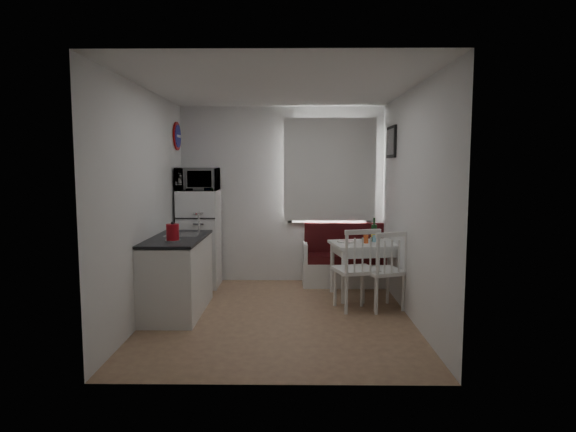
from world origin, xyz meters
The scene contains 22 objects.
floor centered at (0.00, 0.00, 0.00)m, with size 3.00×3.50×0.02m, color #8F674C.
ceiling centered at (0.00, 0.00, 2.60)m, with size 3.00×3.50×0.02m, color white.
wall_back centered at (0.00, 1.75, 1.30)m, with size 3.00×0.02×2.60m, color white.
wall_front centered at (0.00, -1.75, 1.30)m, with size 3.00×0.02×2.60m, color white.
wall_left centered at (-1.50, 0.00, 1.30)m, with size 0.02×3.50×2.60m, color white.
wall_right centered at (1.50, 0.00, 1.30)m, with size 0.02×3.50×2.60m, color white.
window centered at (0.70, 1.72, 1.62)m, with size 1.22×0.06×1.47m, color white.
curtain centered at (0.70, 1.65, 1.68)m, with size 1.35×0.02×1.50m, color white.
kitchen_counter centered at (-1.20, 0.16, 0.46)m, with size 0.62×1.32×1.16m.
wall_sign centered at (-1.47, 1.45, 2.15)m, with size 0.40×0.40×0.03m, color navy.
picture_frame centered at (1.48, 1.10, 2.05)m, with size 0.04×0.52×0.42m, color black.
bench centered at (0.93, 1.51, 0.30)m, with size 1.25×0.48×0.89m.
dining_table centered at (1.17, 0.88, 0.64)m, with size 1.07×0.83×0.72m.
chair_left centered at (0.92, 0.21, 0.62)m, with size 0.58×0.57×0.54m.
chair_right centered at (1.25, 0.21, 0.60)m, with size 0.58×0.58×0.52m.
fridge centered at (-1.18, 1.40, 0.69)m, with size 0.55×0.55×1.38m, color white.
microwave centered at (-1.18, 1.35, 1.55)m, with size 0.58×0.39×0.32m, color white.
kettle centered at (-1.15, -0.23, 1.01)m, with size 0.17×0.17×0.22m, color #B20E18.
wine_bottle centered at (1.25, 0.98, 0.88)m, with size 0.08×0.08×0.32m, color #123817, non-canonical shape.
drinking_glass_orange centered at (1.12, 0.83, 0.78)m, with size 0.07×0.07×0.11m, color orange.
drinking_glass_blue centered at (1.25, 0.93, 0.77)m, with size 0.05×0.05×0.09m, color #89D1E9.
plate centered at (0.87, 0.90, 0.73)m, with size 0.23×0.23×0.02m, color white.
Camera 1 is at (0.17, -5.41, 1.74)m, focal length 30.00 mm.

